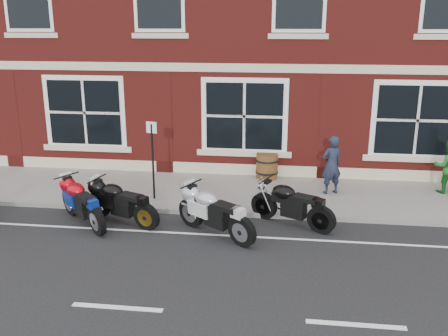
{
  "coord_description": "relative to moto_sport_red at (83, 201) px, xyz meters",
  "views": [
    {
      "loc": [
        2.78,
        -10.22,
        4.73
      ],
      "look_at": [
        1.26,
        1.6,
        1.19
      ],
      "focal_mm": 40.0,
      "sensor_mm": 36.0,
      "label": 1
    }
  ],
  "objects": [
    {
      "name": "pedestrian_right",
      "position": [
        9.21,
        3.15,
        0.29
      ],
      "size": [
        0.73,
        0.57,
        1.51
      ],
      "primitive_type": "imported",
      "rotation": [
        0.0,
        0.0,
        3.14
      ],
      "color": "#19591E",
      "rests_on": "sidewalk"
    },
    {
      "name": "pedestrian_left",
      "position": [
        6.04,
        2.66,
        0.35
      ],
      "size": [
        0.71,
        0.62,
        1.63
      ],
      "primitive_type": "imported",
      "rotation": [
        0.0,
        0.0,
        3.61
      ],
      "color": "#1B2030",
      "rests_on": "sidewalk"
    },
    {
      "name": "moto_sport_red",
      "position": [
        0.0,
        0.0,
        0.0
      ],
      "size": [
        1.7,
        1.68,
        1.01
      ],
      "rotation": [
        0.0,
        0.0,
        0.79
      ],
      "color": "black",
      "rests_on": "ground"
    },
    {
      "name": "barrel_planter",
      "position": [
        4.23,
        3.83,
        -0.08
      ],
      "size": [
        0.69,
        0.69,
        0.76
      ],
      "color": "#543916",
      "rests_on": "sidewalk"
    },
    {
      "name": "moto_sport_black",
      "position": [
        0.88,
        0.15,
        -0.01
      ],
      "size": [
        2.08,
        1.0,
        0.99
      ],
      "rotation": [
        0.0,
        0.0,
        1.16
      ],
      "color": "black",
      "rests_on": "ground"
    },
    {
      "name": "ground",
      "position": [
        2.01,
        -0.47,
        -0.58
      ],
      "size": [
        80.0,
        80.0,
        0.0
      ],
      "primitive_type": "plane",
      "color": "black",
      "rests_on": "ground"
    },
    {
      "name": "moto_naked_black",
      "position": [
        4.95,
        0.55,
        -0.01
      ],
      "size": [
        2.02,
        1.19,
        1.0
      ],
      "rotation": [
        0.0,
        0.0,
        1.07
      ],
      "color": "black",
      "rests_on": "ground"
    },
    {
      "name": "moto_sport_silver",
      "position": [
        3.24,
        -0.26,
        0.02
      ],
      "size": [
        1.96,
        1.48,
        1.04
      ],
      "rotation": [
        0.0,
        0.0,
        0.94
      ],
      "color": "black",
      "rests_on": "ground"
    },
    {
      "name": "parking_sign",
      "position": [
        1.31,
        1.62,
        0.75
      ],
      "size": [
        0.29,
        0.09,
        2.1
      ],
      "rotation": [
        0.0,
        0.0,
        -0.24
      ],
      "color": "black",
      "rests_on": "sidewalk"
    },
    {
      "name": "kerb",
      "position": [
        2.01,
        0.95,
        -0.52
      ],
      "size": [
        30.0,
        0.16,
        0.12
      ],
      "primitive_type": "cube",
      "color": "slate",
      "rests_on": "ground"
    },
    {
      "name": "sidewalk",
      "position": [
        2.01,
        2.53,
        -0.52
      ],
      "size": [
        30.0,
        3.0,
        0.12
      ],
      "primitive_type": "cube",
      "color": "slate",
      "rests_on": "ground"
    }
  ]
}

